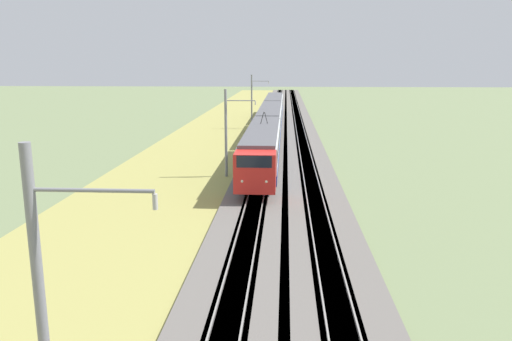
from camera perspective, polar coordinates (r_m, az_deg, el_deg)
name	(u,v)px	position (r m, az deg, el deg)	size (l,w,h in m)	color
ballast_main	(268,147)	(55.41, 1.32, 2.68)	(240.00, 4.40, 0.30)	#605B56
ballast_adjacent	(303,148)	(55.41, 5.45, 2.63)	(240.00, 4.40, 0.30)	#605B56
track_main	(268,147)	(55.41, 1.32, 2.69)	(240.00, 1.57, 0.45)	#4C4238
track_adjacent	(303,147)	(55.41, 5.45, 2.64)	(240.00, 1.57, 0.45)	#4C4238
grass_verge	(207,147)	(56.07, -5.63, 2.65)	(240.00, 12.82, 0.12)	#99934C
passenger_train	(270,119)	(64.18, 1.63, 5.91)	(65.25, 2.84, 4.93)	red
catenary_mast_near	(46,329)	(11.29, -22.88, -16.31)	(0.22, 2.56, 7.83)	slate
catenary_mast_mid	(227,133)	(40.63, -3.36, 4.35)	(0.22, 2.56, 7.25)	slate
catenary_mast_far	(252,101)	(71.48, -0.44, 7.93)	(0.22, 2.56, 7.72)	slate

